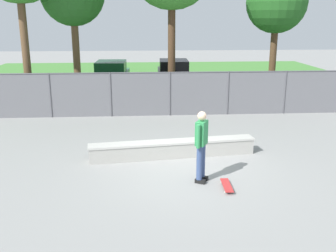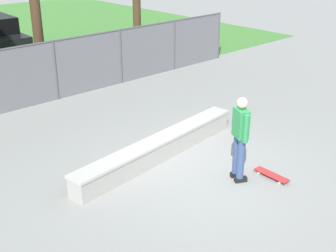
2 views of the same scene
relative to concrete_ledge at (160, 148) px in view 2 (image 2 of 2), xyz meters
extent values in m
plane|color=gray|center=(0.29, -1.18, -0.25)|extent=(80.00, 80.00, 0.00)
cube|color=#A8A59E|center=(0.00, 0.00, -0.03)|extent=(4.92, 1.04, 0.44)
cube|color=beige|center=(0.00, 0.00, 0.22)|extent=(4.97, 1.08, 0.06)
cube|color=black|center=(0.63, -1.76, -0.20)|extent=(0.28, 0.22, 0.10)
cube|color=black|center=(0.53, -1.95, -0.20)|extent=(0.28, 0.22, 0.10)
cylinder|color=#384C7A|center=(0.60, -1.74, 0.29)|extent=(0.15, 0.15, 0.88)
cylinder|color=#384C7A|center=(0.50, -1.94, 0.29)|extent=(0.15, 0.15, 0.88)
cube|color=#2D8C4C|center=(0.55, -1.84, 1.03)|extent=(0.37, 0.44, 0.60)
cylinder|color=#2D8C4C|center=(0.66, -1.62, 1.01)|extent=(0.10, 0.10, 0.58)
cylinder|color=#2D8C4C|center=(0.44, -2.07, 1.01)|extent=(0.10, 0.10, 0.58)
sphere|color=beige|center=(0.55, -1.84, 1.46)|extent=(0.22, 0.22, 0.22)
cube|color=red|center=(1.13, -2.29, -0.17)|extent=(0.23, 0.81, 0.02)
cube|color=#B2B2B7|center=(1.12, -2.57, -0.19)|extent=(0.14, 0.07, 0.02)
cube|color=#B2B2B7|center=(1.14, -2.02, -0.19)|extent=(0.14, 0.07, 0.02)
cylinder|color=silver|center=(1.03, -2.56, -0.22)|extent=(0.03, 0.06, 0.05)
cylinder|color=silver|center=(1.20, -2.57, -0.22)|extent=(0.03, 0.06, 0.05)
cylinder|color=silver|center=(1.05, -2.02, -0.22)|extent=(0.03, 0.06, 0.05)
cylinder|color=silver|center=(1.22, -2.02, -0.22)|extent=(0.03, 0.06, 0.05)
cylinder|color=#4C4C51|center=(0.29, 5.09, 0.67)|extent=(0.07, 0.07, 1.85)
cylinder|color=#4C4C51|center=(2.76, 5.09, 0.67)|extent=(0.07, 0.07, 1.85)
cylinder|color=#4C4C51|center=(5.22, 5.09, 0.67)|extent=(0.07, 0.07, 1.85)
cylinder|color=#4C4C51|center=(7.68, 5.09, 0.67)|extent=(0.07, 0.07, 1.85)
cylinder|color=#4C4C51|center=(0.29, 5.09, 1.57)|extent=(14.78, 0.05, 0.05)
cube|color=slate|center=(0.29, 5.09, 0.67)|extent=(14.78, 0.01, 1.85)
cylinder|color=#47301E|center=(0.45, 6.28, 2.13)|extent=(0.32, 0.32, 4.76)
cylinder|color=#513823|center=(5.41, 7.50, 1.56)|extent=(0.32, 0.32, 3.63)
cylinder|color=black|center=(1.93, 12.95, 0.07)|extent=(0.24, 0.65, 0.64)
cylinder|color=black|center=(1.85, 10.35, 0.07)|extent=(0.24, 0.65, 0.64)
camera|label=1|loc=(-0.90, -10.85, 3.75)|focal=41.47mm
camera|label=2|loc=(-6.14, -7.02, 4.54)|focal=48.55mm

